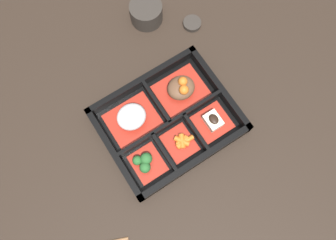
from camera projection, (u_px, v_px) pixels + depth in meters
name	position (u px, v px, depth m)	size (l,w,h in m)	color
ground_plane	(168.00, 123.00, 0.79)	(3.00, 3.00, 0.00)	black
bento_base	(168.00, 122.00, 0.78)	(0.31, 0.25, 0.01)	black
bento_rim	(169.00, 122.00, 0.77)	(0.31, 0.25, 0.04)	black
bowl_rice	(132.00, 117.00, 0.76)	(0.12, 0.10, 0.05)	maroon
bowl_stew	(181.00, 88.00, 0.78)	(0.12, 0.10, 0.05)	maroon
bowl_greens	(145.00, 162.00, 0.74)	(0.07, 0.08, 0.03)	maroon
bowl_carrots	(182.00, 142.00, 0.76)	(0.07, 0.08, 0.02)	maroon
bowl_tofu	(213.00, 121.00, 0.77)	(0.08, 0.08, 0.03)	maroon
tea_cup	(146.00, 12.00, 0.84)	(0.08, 0.08, 0.05)	#2D2823
sauce_dish	(192.00, 23.00, 0.86)	(0.05, 0.05, 0.01)	#2D2823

